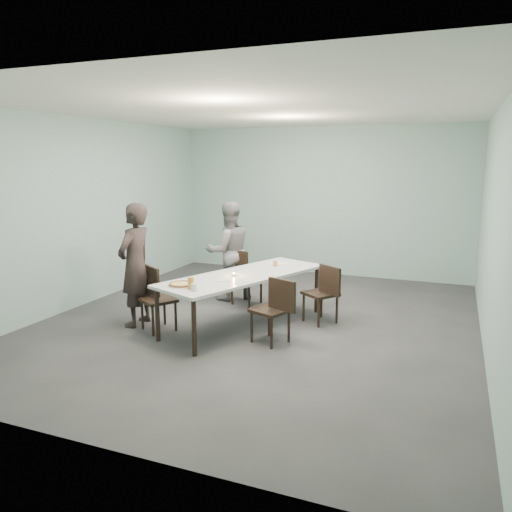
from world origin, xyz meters
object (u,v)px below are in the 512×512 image
at_px(chair_far_left, 243,273).
at_px(diner_far, 229,251).
at_px(water_tumbler, 194,287).
at_px(side_plate, 223,280).
at_px(pizza, 181,284).
at_px(amber_tumbler, 275,264).
at_px(tealight, 234,275).
at_px(chair_near_right, 275,306).
at_px(diner_near, 135,265).
at_px(chair_near_left, 156,294).
at_px(table, 244,278).
at_px(beer_glass, 191,283).
at_px(chair_far_right, 324,290).

relative_size(chair_far_left, diner_far, 0.53).
bearing_deg(water_tumbler, chair_far_left, 97.15).
bearing_deg(side_plate, pizza, -129.84).
xyz_separation_m(chair_far_left, amber_tumbler, (0.70, -0.37, 0.29)).
bearing_deg(tealight, chair_near_right, -26.00).
xyz_separation_m(diner_far, tealight, (0.70, -1.35, -0.06)).
relative_size(diner_near, water_tumbler, 19.44).
height_order(pizza, tealight, tealight).
relative_size(chair_near_left, diner_far, 0.53).
bearing_deg(pizza, tealight, 61.48).
relative_size(chair_near_left, diner_near, 0.50).
relative_size(pizza, amber_tumbler, 4.25).
relative_size(table, tealight, 49.09).
relative_size(chair_near_right, diner_near, 0.50).
xyz_separation_m(table, diner_far, (-0.78, 1.19, 0.13)).
relative_size(diner_near, pizza, 5.14).
distance_m(diner_near, pizza, 1.03).
relative_size(water_tumbler, tealight, 1.61).
bearing_deg(amber_tumbler, tealight, -110.21).
bearing_deg(amber_tumbler, diner_far, 152.82).
xyz_separation_m(beer_glass, tealight, (0.20, 0.84, -0.05)).
xyz_separation_m(chair_near_right, diner_near, (-2.09, -0.01, 0.37)).
height_order(chair_far_right, pizza, chair_far_right).
distance_m(diner_far, amber_tumbler, 1.14).
distance_m(chair_near_right, chair_far_right, 1.09).
bearing_deg(diner_near, beer_glass, 67.59).
bearing_deg(chair_far_left, chair_far_right, -7.25).
bearing_deg(pizza, chair_near_left, 152.04).
height_order(chair_far_right, water_tumbler, chair_far_right).
bearing_deg(chair_far_right, diner_near, 57.63).
relative_size(chair_far_left, tealight, 15.54).
bearing_deg(chair_far_right, amber_tumbler, 22.79).
xyz_separation_m(diner_near, pizza, (0.95, -0.37, -0.11)).
bearing_deg(diner_far, amber_tumbler, 108.62).
bearing_deg(tealight, chair_far_right, 30.44).
distance_m(chair_far_right, side_plate, 1.51).
bearing_deg(pizza, amber_tumbler, 65.76).
bearing_deg(chair_far_right, chair_far_left, 15.05).
height_order(diner_far, tealight, diner_far).
bearing_deg(beer_glass, tealight, 76.41).
height_order(chair_far_left, tealight, chair_far_left).
bearing_deg(diner_far, side_plate, 68.06).
height_order(chair_far_left, beer_glass, beer_glass).
height_order(chair_near_left, diner_near, diner_near).
height_order(table, side_plate, side_plate).
bearing_deg(tealight, beer_glass, -103.59).
height_order(diner_far, beer_glass, diner_far).
bearing_deg(chair_far_right, water_tumbler, 86.57).
bearing_deg(pizza, beer_glass, -27.47).
bearing_deg(beer_glass, chair_far_right, 48.54).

